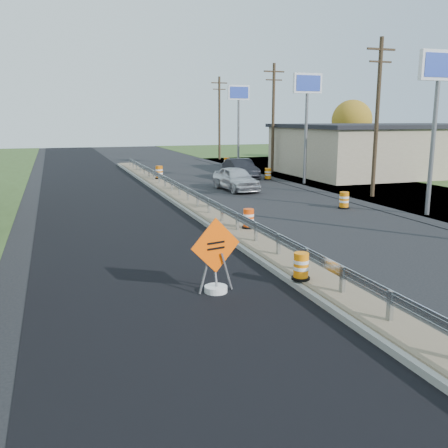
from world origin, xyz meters
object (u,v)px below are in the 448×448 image
object	(u,v)px
barrel_median_near	(301,267)
barrel_shoulder_far	(227,163)
barrel_shoulder_near	(344,201)
barrel_shoulder_mid	(268,174)
car_dark_mid	(241,169)
barrel_median_far	(159,173)
caution_sign	(216,274)
barrel_median_mid	(249,219)
car_silver	(236,179)

from	to	relation	value
barrel_median_near	barrel_shoulder_far	xyz separation A→B (m)	(9.75, 34.48, -0.14)
barrel_shoulder_near	barrel_shoulder_mid	world-z (taller)	barrel_shoulder_mid
barrel_shoulder_mid	car_dark_mid	bearing A→B (deg)	154.00
barrel_shoulder_mid	barrel_median_far	bearing A→B (deg)	170.12
caution_sign	barrel_shoulder_far	distance (m)	36.25
caution_sign	barrel_median_far	bearing A→B (deg)	68.50
barrel_shoulder_near	barrel_median_mid	bearing A→B (deg)	-151.23
barrel_median_mid	barrel_shoulder_far	distance (m)	28.97
barrel_shoulder_far	car_silver	distance (m)	16.16
barrel_shoulder_near	barrel_shoulder_mid	distance (m)	13.19
barrel_median_far	barrel_shoulder_near	world-z (taller)	barrel_median_far
barrel_shoulder_far	car_dark_mid	bearing A→B (deg)	-102.78
car_dark_mid	car_silver	bearing A→B (deg)	-111.46
car_silver	car_dark_mid	xyz separation A→B (m)	(2.52, 5.75, 0.01)
caution_sign	barrel_median_far	world-z (taller)	caution_sign
barrel_shoulder_near	barrel_shoulder_far	world-z (taller)	barrel_shoulder_far
barrel_shoulder_near	barrel_shoulder_mid	bearing A→B (deg)	84.24
barrel_median_far	caution_sign	bearing A→B (deg)	-98.10
barrel_median_mid	barrel_shoulder_mid	bearing A→B (deg)	63.75
barrel_median_far	barrel_median_near	bearing A→B (deg)	-92.49
barrel_shoulder_far	car_silver	size ratio (longest dim) A/B	0.21
barrel_shoulder_far	car_dark_mid	size ratio (longest dim) A/B	0.20
caution_sign	barrel_shoulder_near	size ratio (longest dim) A/B	2.37
barrel_shoulder_mid	car_silver	world-z (taller)	car_silver
barrel_shoulder_near	barrel_shoulder_mid	size ratio (longest dim) A/B	0.99
barrel_shoulder_near	caution_sign	bearing A→B (deg)	-135.66
barrel_median_far	barrel_median_mid	bearing A→B (deg)	-90.00
barrel_median_near	barrel_shoulder_near	bearing A→B (deg)	52.70
barrel_shoulder_near	car_dark_mid	size ratio (longest dim) A/B	0.18
car_silver	car_dark_mid	bearing A→B (deg)	62.29
barrel_median_near	car_silver	xyz separation A→B (m)	(5.03, 19.03, 0.19)
barrel_median_near	barrel_shoulder_far	world-z (taller)	barrel_median_near
car_dark_mid	barrel_shoulder_far	bearing A→B (deg)	79.45
caution_sign	barrel_shoulder_near	distance (m)	14.83
barrel_shoulder_mid	car_dark_mid	size ratio (longest dim) A/B	0.19
barrel_median_near	barrel_median_mid	xyz separation A→B (m)	(1.10, 6.84, 0.02)
barrel_median_near	car_silver	world-z (taller)	car_silver
barrel_median_far	car_dark_mid	world-z (taller)	car_dark_mid
barrel_median_far	car_dark_mid	size ratio (longest dim) A/B	0.20
caution_sign	barrel_shoulder_far	world-z (taller)	caution_sign
barrel_shoulder_far	car_dark_mid	world-z (taller)	car_dark_mid
barrel_median_mid	caution_sign	bearing A→B (deg)	-118.67
barrel_shoulder_near	car_silver	world-z (taller)	car_silver
barrel_median_near	barrel_median_far	size ratio (longest dim) A/B	0.80
car_dark_mid	barrel_median_near	bearing A→B (deg)	-104.72
caution_sign	barrel_median_far	xyz separation A→B (m)	(3.55, 24.95, 0.16)
barrel_shoulder_near	barrel_median_far	bearing A→B (deg)	115.83
barrel_shoulder_far	car_dark_mid	xyz separation A→B (m)	(-2.20, -9.70, 0.34)
barrel_shoulder_near	car_dark_mid	world-z (taller)	car_dark_mid
barrel_shoulder_mid	car_silver	size ratio (longest dim) A/B	0.19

